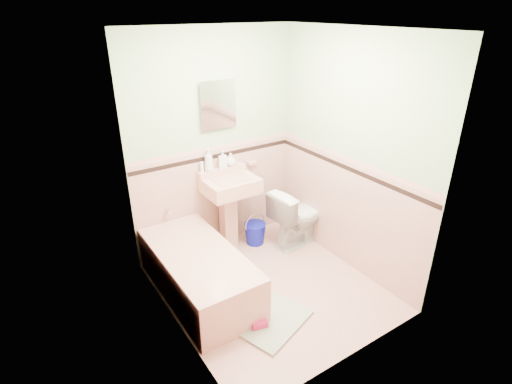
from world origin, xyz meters
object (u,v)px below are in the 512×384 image
toilet (298,216)px  bathtub (199,274)px  soap_bottle_right (231,160)px  bucket (255,233)px  soap_bottle_mid (223,159)px  sink (231,215)px  soap_bottle_left (209,160)px  medicine_cabinet (218,105)px  shoe (260,324)px

toilet → bathtub: bearing=91.9°
soap_bottle_right → bucket: 0.97m
bathtub → soap_bottle_mid: size_ratio=7.32×
toilet → soap_bottle_mid: bearing=49.0°
bathtub → sink: size_ratio=1.63×
toilet → bucket: bearing=51.9°
soap_bottle_left → soap_bottle_mid: size_ratio=1.25×
medicine_cabinet → soap_bottle_left: bearing=-169.3°
bathtub → bucket: (0.98, 0.48, -0.09)m
soap_bottle_mid → shoe: (-0.48, -1.48, -1.03)m
bucket → toilet: bearing=-31.8°
soap_bottle_mid → sink: bearing=-95.4°
medicine_cabinet → shoe: (-0.46, -1.51, -1.64)m
soap_bottle_mid → bucket: bearing=-38.7°
medicine_cabinet → soap_bottle_right: 0.65m
toilet → bucket: size_ratio=2.76×
sink → toilet: (0.75, -0.32, -0.09)m
bathtub → soap_bottle_mid: (0.70, 0.71, 0.86)m
soap_bottle_mid → soap_bottle_right: bearing=0.0°
toilet → bucket: (-0.44, 0.27, -0.23)m
bathtub → sink: sink is taller
bathtub → soap_bottle_right: bearing=41.6°
soap_bottle_right → toilet: bearing=-38.9°
sink → soap_bottle_mid: (0.02, 0.18, 0.63)m
medicine_cabinet → soap_bottle_left: medicine_cabinet is taller
soap_bottle_right → toilet: size_ratio=0.21×
sink → medicine_cabinet: size_ratio=1.98×
sink → soap_bottle_mid: 0.65m
bathtub → toilet: size_ratio=2.05×
shoe → soap_bottle_left: bearing=90.8°
medicine_cabinet → toilet: 1.62m
bathtub → medicine_cabinet: bearing=47.4°
sink → soap_bottle_mid: soap_bottle_mid is taller
bucket → shoe: bucket is taller
soap_bottle_mid → shoe: soap_bottle_mid is taller
sink → medicine_cabinet: 1.26m
bathtub → soap_bottle_mid: 1.32m
medicine_cabinet → sink: bearing=-90.0°
sink → medicine_cabinet: bearing=90.0°
medicine_cabinet → soap_bottle_left: size_ratio=1.82×
bathtub → toilet: (1.43, 0.21, 0.14)m
sink → bucket: size_ratio=3.47×
soap_bottle_left → shoe: bearing=-101.6°
medicine_cabinet → toilet: size_ratio=0.64×
bucket → soap_bottle_right: bearing=128.6°
soap_bottle_left → soap_bottle_right: bearing=0.0°
toilet → soap_bottle_left: bearing=54.6°
shoe → soap_bottle_right: bearing=80.9°
soap_bottle_mid → shoe: size_ratio=1.42×
soap_bottle_mid → toilet: (0.73, -0.50, -0.72)m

